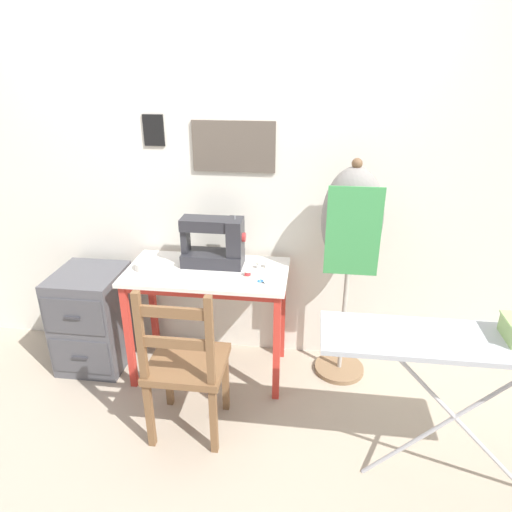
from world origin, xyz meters
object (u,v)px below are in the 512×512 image
fabric_bowl (147,265)px  thread_spool_near_machine (248,273)px  scissors (263,283)px  dress_form (351,229)px  ironing_board (470,349)px  wooden_chair (185,366)px  thread_spool_far_edge (267,265)px  filing_cabinet (93,318)px  thread_spool_mid_table (258,265)px  sewing_machine (216,243)px

fabric_bowl → thread_spool_near_machine: (0.62, -0.02, -0.01)m
scissors → dress_form: bearing=25.1°
ironing_board → scissors: bearing=148.8°
thread_spool_near_machine → ironing_board: size_ratio=0.04×
fabric_bowl → wooden_chair: (0.36, -0.51, -0.32)m
thread_spool_far_edge → filing_cabinet: (-1.14, -0.07, -0.42)m
thread_spool_mid_table → filing_cabinet: 1.17m
sewing_machine → scissors: sewing_machine is taller
fabric_bowl → filing_cabinet: bearing=176.0°
sewing_machine → fabric_bowl: sewing_machine is taller
thread_spool_near_machine → filing_cabinet: size_ratio=0.07×
filing_cabinet → ironing_board: ironing_board is taller
thread_spool_near_machine → dress_form: dress_form is taller
thread_spool_mid_table → dress_form: size_ratio=0.03×
dress_form → fabric_bowl: bearing=-174.1°
thread_spool_mid_table → filing_cabinet: size_ratio=0.06×
filing_cabinet → ironing_board: (2.09, -0.71, 0.44)m
scissors → wooden_chair: (-0.36, -0.41, -0.30)m
sewing_machine → thread_spool_mid_table: (0.26, -0.02, -0.12)m
sewing_machine → thread_spool_near_machine: size_ratio=8.62×
wooden_chair → scissors: bearing=48.8°
scissors → dress_form: 0.60m
wooden_chair → dress_form: dress_form is taller
scissors → sewing_machine: bearing=145.3°
thread_spool_far_edge → filing_cabinet: size_ratio=0.07×
sewing_machine → thread_spool_mid_table: sewing_machine is taller
sewing_machine → dress_form: (0.80, 0.01, 0.13)m
thread_spool_mid_table → ironing_board: (1.00, -0.77, 0.02)m
sewing_machine → thread_spool_near_machine: sewing_machine is taller
dress_form → thread_spool_near_machine: bearing=-166.2°
thread_spool_near_machine → ironing_board: bearing=-32.2°
sewing_machine → scissors: bearing=-34.7°
thread_spool_mid_table → dress_form: (0.54, 0.03, 0.25)m
sewing_machine → ironing_board: bearing=-32.1°
scissors → thread_spool_mid_table: bearing=104.0°
scissors → thread_spool_mid_table: thread_spool_mid_table is taller
scissors → thread_spool_near_machine: thread_spool_near_machine is taller
thread_spool_far_edge → dress_form: (0.49, 0.02, 0.24)m
dress_form → ironing_board: 0.96m
scissors → ironing_board: bearing=-31.2°
scissors → ironing_board: size_ratio=0.09×
wooden_chair → thread_spool_far_edge: bearing=59.8°
fabric_bowl → filing_cabinet: 0.60m
scissors → thread_spool_near_machine: 0.13m
sewing_machine → wooden_chair: size_ratio=0.42×
ironing_board → sewing_machine: bearing=147.9°
wooden_chair → fabric_bowl: bearing=125.0°
sewing_machine → thread_spool_near_machine: (0.21, -0.13, -0.13)m
scissors → wooden_chair: wooden_chair is taller
sewing_machine → dress_form: size_ratio=0.28×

